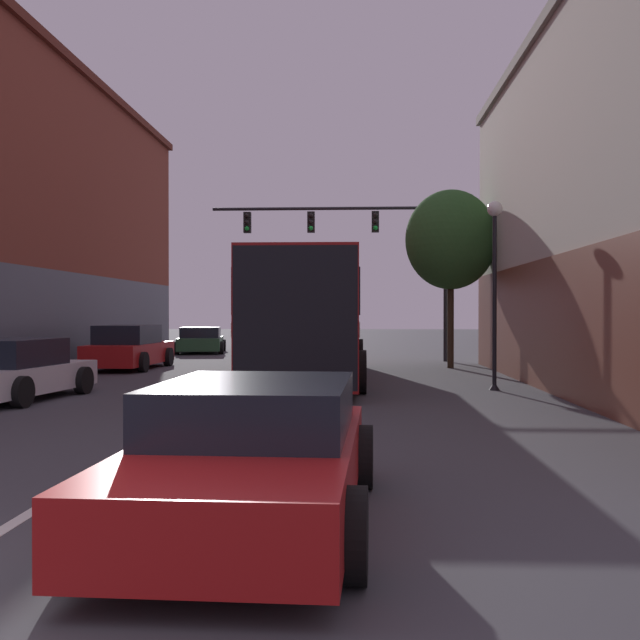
{
  "coord_description": "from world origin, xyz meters",
  "views": [
    {
      "loc": [
        3.0,
        -4.36,
        1.85
      ],
      "look_at": [
        2.1,
        14.26,
        1.67
      ],
      "focal_mm": 42.0,
      "sensor_mm": 36.0,
      "label": 1
    }
  ],
  "objects_px": {
    "parked_car_left_near": "(201,340)",
    "parked_car_left_mid": "(129,348)",
    "hatchback_foreground": "(252,454)",
    "street_lamp": "(495,269)",
    "bus": "(312,313)",
    "traffic_signal_gantry": "(365,240)",
    "parked_car_left_far": "(12,371)",
    "street_tree_near": "(451,240)"
  },
  "relations": [
    {
      "from": "bus",
      "to": "street_lamp",
      "type": "bearing_deg",
      "value": -120.04
    },
    {
      "from": "bus",
      "to": "parked_car_left_near",
      "type": "distance_m",
      "value": 14.81
    },
    {
      "from": "parked_car_left_near",
      "to": "hatchback_foreground",
      "type": "bearing_deg",
      "value": -175.05
    },
    {
      "from": "parked_car_left_far",
      "to": "hatchback_foreground",
      "type": "bearing_deg",
      "value": -137.92
    },
    {
      "from": "parked_car_left_mid",
      "to": "traffic_signal_gantry",
      "type": "xyz_separation_m",
      "value": [
        7.78,
        4.42,
        3.94
      ]
    },
    {
      "from": "parked_car_left_near",
      "to": "traffic_signal_gantry",
      "type": "bearing_deg",
      "value": -134.11
    },
    {
      "from": "hatchback_foreground",
      "to": "parked_car_left_near",
      "type": "bearing_deg",
      "value": 14.76
    },
    {
      "from": "traffic_signal_gantry",
      "to": "hatchback_foreground",
      "type": "bearing_deg",
      "value": -93.21
    },
    {
      "from": "parked_car_left_far",
      "to": "street_lamp",
      "type": "bearing_deg",
      "value": -70.08
    },
    {
      "from": "hatchback_foreground",
      "to": "street_tree_near",
      "type": "xyz_separation_m",
      "value": [
        4.08,
        18.62,
        3.69
      ]
    },
    {
      "from": "bus",
      "to": "hatchback_foreground",
      "type": "relative_size",
      "value": 2.55
    },
    {
      "from": "parked_car_left_mid",
      "to": "parked_car_left_far",
      "type": "distance_m",
      "value": 8.74
    },
    {
      "from": "parked_car_left_near",
      "to": "traffic_signal_gantry",
      "type": "height_order",
      "value": "traffic_signal_gantry"
    },
    {
      "from": "street_lamp",
      "to": "street_tree_near",
      "type": "relative_size",
      "value": 0.76
    },
    {
      "from": "bus",
      "to": "street_tree_near",
      "type": "bearing_deg",
      "value": -44.12
    },
    {
      "from": "bus",
      "to": "hatchback_foreground",
      "type": "bearing_deg",
      "value": -178.82
    },
    {
      "from": "hatchback_foreground",
      "to": "street_tree_near",
      "type": "relative_size",
      "value": 0.76
    },
    {
      "from": "hatchback_foreground",
      "to": "parked_car_left_far",
      "type": "distance_m",
      "value": 10.98
    },
    {
      "from": "parked_car_left_mid",
      "to": "street_tree_near",
      "type": "bearing_deg",
      "value": -83.07
    },
    {
      "from": "bus",
      "to": "hatchback_foreground",
      "type": "distance_m",
      "value": 14.14
    },
    {
      "from": "traffic_signal_gantry",
      "to": "street_lamp",
      "type": "height_order",
      "value": "traffic_signal_gantry"
    },
    {
      "from": "parked_car_left_far",
      "to": "traffic_signal_gantry",
      "type": "bearing_deg",
      "value": -23.58
    },
    {
      "from": "bus",
      "to": "parked_car_left_near",
      "type": "relative_size",
      "value": 2.66
    },
    {
      "from": "parked_car_left_near",
      "to": "street_tree_near",
      "type": "xyz_separation_m",
      "value": [
        10.32,
        -8.97,
        3.71
      ]
    },
    {
      "from": "parked_car_left_mid",
      "to": "street_lamp",
      "type": "relative_size",
      "value": 1.01
    },
    {
      "from": "bus",
      "to": "street_tree_near",
      "type": "xyz_separation_m",
      "value": [
        4.39,
        4.54,
        2.45
      ]
    },
    {
      "from": "hatchback_foreground",
      "to": "traffic_signal_gantry",
      "type": "relative_size",
      "value": 0.5
    },
    {
      "from": "hatchback_foreground",
      "to": "street_lamp",
      "type": "xyz_separation_m",
      "value": [
        4.22,
        11.46,
        2.29
      ]
    },
    {
      "from": "bus",
      "to": "traffic_signal_gantry",
      "type": "bearing_deg",
      "value": -11.05
    },
    {
      "from": "hatchback_foreground",
      "to": "street_lamp",
      "type": "height_order",
      "value": "street_lamp"
    },
    {
      "from": "traffic_signal_gantry",
      "to": "parked_car_left_far",
      "type": "bearing_deg",
      "value": -120.1
    },
    {
      "from": "parked_car_left_far",
      "to": "street_tree_near",
      "type": "relative_size",
      "value": 0.71
    },
    {
      "from": "hatchback_foreground",
      "to": "parked_car_left_far",
      "type": "height_order",
      "value": "parked_car_left_far"
    },
    {
      "from": "street_lamp",
      "to": "street_tree_near",
      "type": "distance_m",
      "value": 7.3
    },
    {
      "from": "parked_car_left_near",
      "to": "parked_car_left_mid",
      "type": "bearing_deg",
      "value": 170.47
    },
    {
      "from": "parked_car_left_far",
      "to": "traffic_signal_gantry",
      "type": "relative_size",
      "value": 0.47
    },
    {
      "from": "bus",
      "to": "street_lamp",
      "type": "xyz_separation_m",
      "value": [
        4.54,
        -2.61,
        1.05
      ]
    },
    {
      "from": "parked_car_left_near",
      "to": "street_tree_near",
      "type": "relative_size",
      "value": 0.73
    },
    {
      "from": "parked_car_left_far",
      "to": "street_tree_near",
      "type": "xyz_separation_m",
      "value": [
        10.47,
        9.69,
        3.67
      ]
    },
    {
      "from": "parked_car_left_near",
      "to": "parked_car_left_mid",
      "type": "height_order",
      "value": "parked_car_left_mid"
    },
    {
      "from": "parked_car_left_mid",
      "to": "parked_car_left_near",
      "type": "bearing_deg",
      "value": 0.09
    },
    {
      "from": "bus",
      "to": "street_lamp",
      "type": "distance_m",
      "value": 5.34
    }
  ]
}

